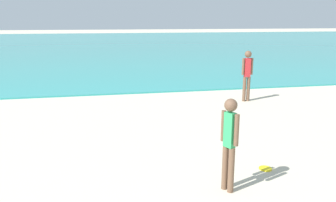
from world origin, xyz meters
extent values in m
cube|color=teal|center=(0.00, 42.48, 0.03)|extent=(160.00, 60.00, 0.06)
cylinder|color=brown|center=(0.81, 4.69, 0.39)|extent=(0.10, 0.10, 0.77)
cylinder|color=brown|center=(0.87, 4.56, 0.39)|extent=(0.10, 0.10, 0.77)
cube|color=#2DA35B|center=(0.84, 4.63, 1.06)|extent=(0.17, 0.21, 0.58)
sphere|color=brown|center=(0.84, 4.63, 1.47)|extent=(0.21, 0.21, 0.21)
cylinder|color=brown|center=(0.78, 4.76, 1.09)|extent=(0.08, 0.08, 0.51)
cylinder|color=brown|center=(0.90, 4.50, 1.09)|extent=(0.08, 0.08, 0.51)
cylinder|color=yellow|center=(1.86, 5.25, 0.01)|extent=(0.24, 0.24, 0.03)
cylinder|color=brown|center=(3.92, 10.56, 0.43)|extent=(0.11, 0.11, 0.86)
cylinder|color=brown|center=(3.76, 10.55, 0.43)|extent=(0.11, 0.11, 0.86)
cube|color=red|center=(3.84, 10.55, 1.18)|extent=(0.20, 0.13, 0.64)
sphere|color=brown|center=(3.84, 10.55, 1.64)|extent=(0.23, 0.23, 0.23)
cylinder|color=brown|center=(4.00, 10.56, 1.22)|extent=(0.09, 0.09, 0.57)
cylinder|color=brown|center=(3.68, 10.55, 1.22)|extent=(0.09, 0.09, 0.57)
camera|label=1|loc=(-1.18, -0.25, 2.78)|focal=36.36mm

